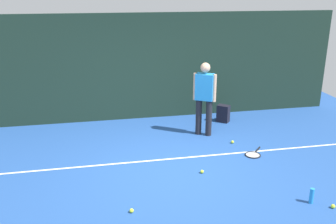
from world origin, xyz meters
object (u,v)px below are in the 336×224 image
object	(u,v)px
tennis_ball_by_fence	(132,211)
backpack	(223,114)
water_bottle	(312,196)
tennis_racket	(253,154)
tennis_player	(204,95)
tennis_ball_near_player	(333,206)
tennis_ball_far_left	(202,172)
tennis_ball_mid_court	(232,142)

from	to	relation	value
tennis_ball_by_fence	backpack	bearing A→B (deg)	52.63
water_bottle	tennis_racket	bearing A→B (deg)	95.16
tennis_player	tennis_racket	distance (m)	1.74
tennis_player	backpack	xyz separation A→B (m)	(0.76, 0.75, -0.76)
backpack	tennis_ball_near_player	world-z (taller)	backpack
tennis_racket	tennis_ball_near_player	distance (m)	2.09
tennis_racket	tennis_ball_far_left	world-z (taller)	tennis_ball_far_left
backpack	tennis_ball_far_left	distance (m)	2.90
tennis_ball_mid_court	water_bottle	distance (m)	2.53
tennis_racket	water_bottle	bearing A→B (deg)	47.82
tennis_ball_mid_court	tennis_ball_far_left	bearing A→B (deg)	-131.21
tennis_ball_by_fence	tennis_ball_mid_court	bearing A→B (deg)	41.75
backpack	tennis_ball_mid_court	size ratio (longest dim) A/B	6.67
tennis_racket	tennis_ball_mid_court	size ratio (longest dim) A/B	8.65
tennis_ball_by_fence	tennis_ball_mid_court	distance (m)	3.30
tennis_ball_far_left	tennis_ball_by_fence	bearing A→B (deg)	-144.73
tennis_ball_far_left	water_bottle	size ratio (longest dim) A/B	0.26
tennis_ball_far_left	water_bottle	xyz separation A→B (m)	(1.42, -1.30, 0.10)
tennis_ball_near_player	tennis_player	bearing A→B (deg)	108.54
tennis_player	water_bottle	distance (m)	3.35
backpack	water_bottle	xyz separation A→B (m)	(0.10, -3.88, -0.08)
tennis_racket	water_bottle	world-z (taller)	water_bottle
tennis_ball_mid_court	water_bottle	size ratio (longest dim) A/B	0.26
backpack	tennis_ball_far_left	bearing A→B (deg)	103.76
tennis_racket	tennis_ball_near_player	bearing A→B (deg)	54.33
tennis_player	backpack	distance (m)	1.31
tennis_player	water_bottle	size ratio (longest dim) A/B	6.59
backpack	water_bottle	size ratio (longest dim) A/B	1.71
tennis_racket	tennis_ball_far_left	xyz separation A→B (m)	(-1.26, -0.55, 0.02)
tennis_player	water_bottle	xyz separation A→B (m)	(0.86, -3.12, -0.84)
tennis_player	tennis_racket	world-z (taller)	tennis_player
tennis_ball_near_player	tennis_ball_far_left	size ratio (longest dim) A/B	1.00
tennis_racket	tennis_ball_near_player	world-z (taller)	tennis_ball_near_player
tennis_ball_near_player	water_bottle	xyz separation A→B (m)	(-0.26, 0.20, 0.10)
tennis_racket	water_bottle	size ratio (longest dim) A/B	2.21
tennis_player	tennis_ball_mid_court	bearing A→B (deg)	-21.35
tennis_ball_near_player	tennis_ball_by_fence	bearing A→B (deg)	170.79
tennis_ball_far_left	water_bottle	world-z (taller)	water_bottle
tennis_ball_near_player	tennis_ball_by_fence	distance (m)	3.13
tennis_ball_by_fence	tennis_ball_near_player	bearing A→B (deg)	-9.21
tennis_ball_mid_court	backpack	bearing A→B (deg)	78.92
water_bottle	tennis_ball_far_left	bearing A→B (deg)	137.61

